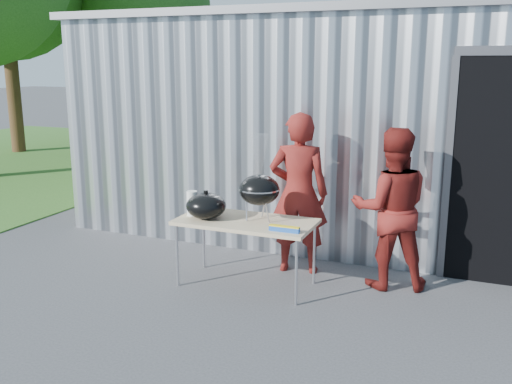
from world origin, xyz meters
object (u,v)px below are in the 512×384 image
at_px(person_cook, 299,193).
at_px(kettle_grill, 259,183).
at_px(folding_table, 246,224).
at_px(person_bystander, 391,209).

bearing_deg(person_cook, kettle_grill, 55.45).
relative_size(folding_table, person_cook, 0.79).
bearing_deg(person_cook, folding_table, 47.64).
height_order(kettle_grill, person_cook, person_cook).
relative_size(kettle_grill, person_bystander, 0.53).
bearing_deg(person_bystander, folding_table, 3.79).
distance_m(folding_table, kettle_grill, 0.48).
distance_m(kettle_grill, person_cook, 0.68).
bearing_deg(person_cook, person_bystander, 164.82).
bearing_deg(folding_table, person_bystander, 21.66).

